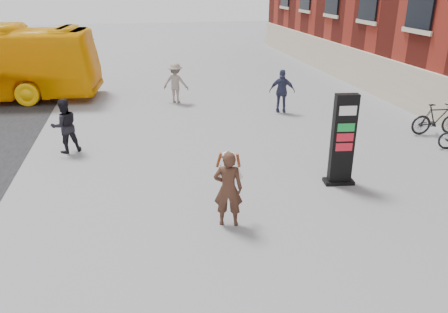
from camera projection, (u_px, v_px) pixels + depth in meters
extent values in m
plane|color=#9E9EA3|center=(220.00, 233.00, 9.34)|extent=(100.00, 100.00, 0.00)
cube|color=beige|center=(439.00, 100.00, 16.19)|extent=(0.18, 44.00, 1.80)
cube|color=black|center=(343.00, 140.00, 11.18)|extent=(0.61, 0.31, 2.42)
cube|color=black|center=(338.00, 181.00, 11.62)|extent=(0.82, 0.48, 0.10)
cube|color=white|center=(346.00, 109.00, 10.87)|extent=(0.47, 0.32, 0.24)
cube|color=#0F782B|center=(344.00, 126.00, 11.03)|extent=(0.47, 0.32, 0.21)
cube|color=#A91321|center=(343.00, 136.00, 11.13)|extent=(0.47, 0.32, 0.21)
cube|color=#A91321|center=(342.00, 145.00, 11.23)|extent=(0.47, 0.32, 0.21)
imported|color=#432519|center=(228.00, 189.00, 9.36)|extent=(0.71, 0.55, 1.73)
cylinder|color=white|center=(228.00, 155.00, 9.06)|extent=(0.24, 0.24, 0.06)
cone|color=white|center=(238.00, 171.00, 9.47)|extent=(0.28, 0.25, 0.42)
cylinder|color=brown|center=(238.00, 160.00, 9.37)|extent=(0.16, 0.13, 0.36)
cone|color=white|center=(219.00, 171.00, 9.48)|extent=(0.25, 0.28, 0.42)
cylinder|color=brown|center=(219.00, 160.00, 9.39)|extent=(0.13, 0.16, 0.36)
imported|color=black|center=(65.00, 126.00, 13.44)|extent=(1.01, 0.91, 1.70)
imported|color=gray|center=(176.00, 83.00, 18.98)|extent=(1.28, 1.00, 1.74)
imported|color=#313653|center=(282.00, 91.00, 17.54)|extent=(1.10, 0.73, 1.74)
imported|color=black|center=(437.00, 119.00, 15.11)|extent=(1.86, 0.66, 1.10)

